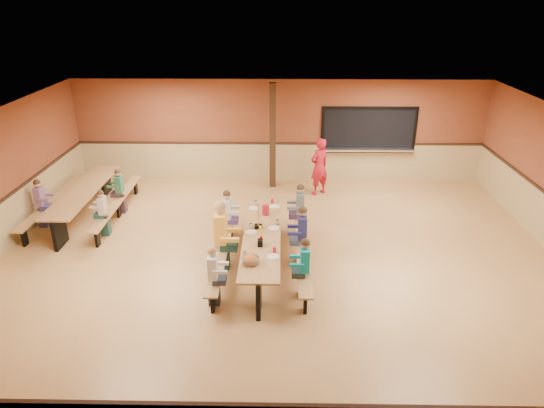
{
  "coord_description": "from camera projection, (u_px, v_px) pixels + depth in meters",
  "views": [
    {
      "loc": [
        0.03,
        -8.91,
        5.27
      ],
      "look_at": [
        -0.14,
        0.45,
        1.15
      ],
      "focal_mm": 32.0,
      "sensor_mm": 36.0,
      "label": 1
    }
  ],
  "objects": [
    {
      "name": "room_envelope",
      "position": [
        279.0,
        233.0,
        9.99
      ],
      "size": [
        12.04,
        10.04,
        3.02
      ],
      "color": "brown",
      "rests_on": "ground"
    },
    {
      "name": "seated_child_teal_right",
      "position": [
        305.0,
        269.0,
        8.89
      ],
      "size": [
        0.36,
        0.29,
        1.19
      ],
      "primitive_type": null,
      "color": "#0F99AB",
      "rests_on": "ground"
    },
    {
      "name": "ground",
      "position": [
        278.0,
        262.0,
        10.27
      ],
      "size": [
        12.0,
        12.0,
        0.0
      ],
      "primitive_type": "plane",
      "color": "#A5723E",
      "rests_on": "ground"
    },
    {
      "name": "seated_child_purple_sec",
      "position": [
        41.0,
        204.0,
        11.63
      ],
      "size": [
        0.36,
        0.29,
        1.19
      ],
      "primitive_type": null,
      "color": "#7F537A",
      "rests_on": "ground"
    },
    {
      "name": "structural_post",
      "position": [
        273.0,
        137.0,
        13.7
      ],
      "size": [
        0.18,
        0.18,
        3.0
      ],
      "primitive_type": "cube",
      "color": "black",
      "rests_on": "ground"
    },
    {
      "name": "cafeteria_table_second",
      "position": [
        84.0,
        197.0,
        12.15
      ],
      "size": [
        1.91,
        3.7,
        0.74
      ],
      "color": "#A17240",
      "rests_on": "ground"
    },
    {
      "name": "table_paddle",
      "position": [
        258.0,
        222.0,
        10.06
      ],
      "size": [
        0.16,
        0.16,
        0.56
      ],
      "color": "black",
      "rests_on": "cafeteria_table_main"
    },
    {
      "name": "seated_child_green_sec",
      "position": [
        120.0,
        191.0,
        12.38
      ],
      "size": [
        0.35,
        0.28,
        1.16
      ],
      "primitive_type": null,
      "color": "#2B6747",
      "rests_on": "ground"
    },
    {
      "name": "napkin_dispenser",
      "position": [
        260.0,
        243.0,
        9.37
      ],
      "size": [
        0.1,
        0.14,
        0.13
      ],
      "primitive_type": "cube",
      "color": "black",
      "rests_on": "cafeteria_table_main"
    },
    {
      "name": "place_settings",
      "position": [
        262.0,
        232.0,
        9.8
      ],
      "size": [
        0.65,
        3.3,
        0.11
      ],
      "primitive_type": null,
      "color": "beige",
      "rests_on": "cafeteria_table_main"
    },
    {
      "name": "seated_child_white_left",
      "position": [
        213.0,
        276.0,
        8.69
      ],
      "size": [
        0.35,
        0.28,
        1.16
      ],
      "primitive_type": null,
      "color": "white",
      "rests_on": "ground"
    },
    {
      "name": "condiment_ketchup",
      "position": [
        261.0,
        240.0,
        9.44
      ],
      "size": [
        0.06,
        0.06,
        0.17
      ],
      "primitive_type": "cylinder",
      "color": "#B2140F",
      "rests_on": "cafeteria_table_main"
    },
    {
      "name": "seated_child_tan_sec",
      "position": [
        103.0,
        213.0,
        11.22
      ],
      "size": [
        0.32,
        0.26,
        1.11
      ],
      "primitive_type": null,
      "color": "#B9A694",
      "rests_on": "ground"
    },
    {
      "name": "seated_child_navy_right",
      "position": [
        302.0,
        236.0,
        10.03
      ],
      "size": [
        0.39,
        0.32,
        1.26
      ],
      "primitive_type": null,
      "color": "navy",
      "rests_on": "ground"
    },
    {
      "name": "seated_child_char_right",
      "position": [
        300.0,
        211.0,
        11.18
      ],
      "size": [
        0.39,
        0.32,
        1.25
      ],
      "primitive_type": null,
      "color": "#555D60",
      "rests_on": "ground"
    },
    {
      "name": "cafeteria_table_main",
      "position": [
        262.0,
        244.0,
        9.91
      ],
      "size": [
        1.91,
        3.7,
        0.74
      ],
      "color": "#A17240",
      "rests_on": "ground"
    },
    {
      "name": "standing_woman",
      "position": [
        319.0,
        167.0,
        13.44
      ],
      "size": [
        0.7,
        0.66,
        1.62
      ],
      "primitive_type": "imported",
      "rotation": [
        0.0,
        0.0,
        3.78
      ],
      "color": "red",
      "rests_on": "ground"
    },
    {
      "name": "punch_pitcher",
      "position": [
        266.0,
        210.0,
        10.67
      ],
      "size": [
        0.16,
        0.16,
        0.22
      ],
      "primitive_type": "cylinder",
      "color": "#B01727",
      "rests_on": "cafeteria_table_main"
    },
    {
      "name": "chip_bowl",
      "position": [
        250.0,
        260.0,
        8.76
      ],
      "size": [
        0.32,
        0.32,
        0.15
      ],
      "primitive_type": null,
      "color": "orange",
      "rests_on": "cafeteria_table_main"
    },
    {
      "name": "condiment_mustard",
      "position": [
        260.0,
        230.0,
        9.83
      ],
      "size": [
        0.06,
        0.06,
        0.17
      ],
      "primitive_type": "cylinder",
      "color": "yellow",
      "rests_on": "cafeteria_table_main"
    },
    {
      "name": "seated_child_grey_left",
      "position": [
        228.0,
        216.0,
        10.95
      ],
      "size": [
        0.37,
        0.3,
        1.21
      ],
      "primitive_type": null,
      "color": "silver",
      "rests_on": "ground"
    },
    {
      "name": "kitchen_pass_through",
      "position": [
        369.0,
        132.0,
        14.17
      ],
      "size": [
        2.78,
        0.28,
        1.38
      ],
      "color": "black",
      "rests_on": "ground"
    },
    {
      "name": "seated_adult_yellow",
      "position": [
        221.0,
        236.0,
        9.79
      ],
      "size": [
        0.5,
        0.41,
        1.47
      ],
      "primitive_type": null,
      "color": "yellow",
      "rests_on": "ground"
    }
  ]
}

